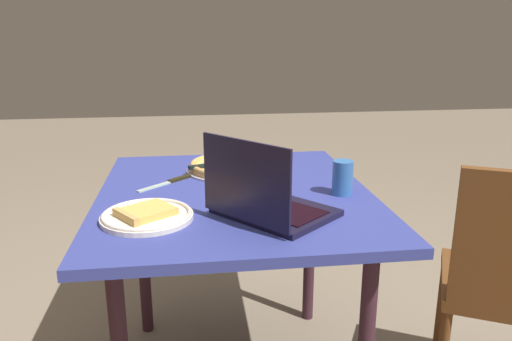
{
  "coord_description": "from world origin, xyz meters",
  "views": [
    {
      "loc": [
        1.59,
        -0.14,
        1.27
      ],
      "look_at": [
        -0.01,
        0.07,
        0.81
      ],
      "focal_mm": 34.67,
      "sensor_mm": 36.0,
      "label": 1
    }
  ],
  "objects_px": {
    "laptop": "(267,202)",
    "pizza_plate": "(146,215)",
    "pizza_tray": "(232,166)",
    "drink_cup": "(343,177)",
    "table_knife": "(170,182)",
    "dining_table": "(235,214)"
  },
  "relations": [
    {
      "from": "pizza_plate",
      "to": "pizza_tray",
      "type": "distance_m",
      "value": 0.56
    },
    {
      "from": "pizza_plate",
      "to": "table_knife",
      "type": "distance_m",
      "value": 0.36
    },
    {
      "from": "laptop",
      "to": "pizza_plate",
      "type": "xyz_separation_m",
      "value": [
        -0.03,
        -0.35,
        -0.04
      ]
    },
    {
      "from": "pizza_plate",
      "to": "table_knife",
      "type": "bearing_deg",
      "value": 171.04
    },
    {
      "from": "laptop",
      "to": "pizza_plate",
      "type": "height_order",
      "value": "laptop"
    },
    {
      "from": "laptop",
      "to": "pizza_tray",
      "type": "distance_m",
      "value": 0.52
    },
    {
      "from": "pizza_plate",
      "to": "laptop",
      "type": "bearing_deg",
      "value": 84.61
    },
    {
      "from": "table_knife",
      "to": "drink_cup",
      "type": "height_order",
      "value": "drink_cup"
    },
    {
      "from": "dining_table",
      "to": "pizza_plate",
      "type": "bearing_deg",
      "value": -50.45
    },
    {
      "from": "pizza_plate",
      "to": "pizza_tray",
      "type": "xyz_separation_m",
      "value": [
        -0.48,
        0.29,
        0.0
      ]
    },
    {
      "from": "table_knife",
      "to": "dining_table",
      "type": "bearing_deg",
      "value": 60.22
    },
    {
      "from": "laptop",
      "to": "table_knife",
      "type": "height_order",
      "value": "laptop"
    },
    {
      "from": "laptop",
      "to": "pizza_plate",
      "type": "distance_m",
      "value": 0.35
    },
    {
      "from": "dining_table",
      "to": "laptop",
      "type": "height_order",
      "value": "laptop"
    },
    {
      "from": "pizza_plate",
      "to": "drink_cup",
      "type": "height_order",
      "value": "drink_cup"
    },
    {
      "from": "pizza_tray",
      "to": "table_knife",
      "type": "distance_m",
      "value": 0.27
    },
    {
      "from": "laptop",
      "to": "drink_cup",
      "type": "distance_m",
      "value": 0.33
    },
    {
      "from": "dining_table",
      "to": "table_knife",
      "type": "distance_m",
      "value": 0.27
    },
    {
      "from": "laptop",
      "to": "pizza_tray",
      "type": "bearing_deg",
      "value": -173.7
    },
    {
      "from": "pizza_tray",
      "to": "drink_cup",
      "type": "relative_size",
      "value": 3.09
    },
    {
      "from": "table_knife",
      "to": "drink_cup",
      "type": "relative_size",
      "value": 1.63
    },
    {
      "from": "pizza_tray",
      "to": "laptop",
      "type": "bearing_deg",
      "value": 6.3
    }
  ]
}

